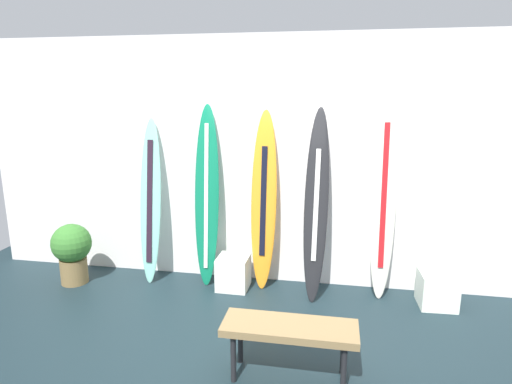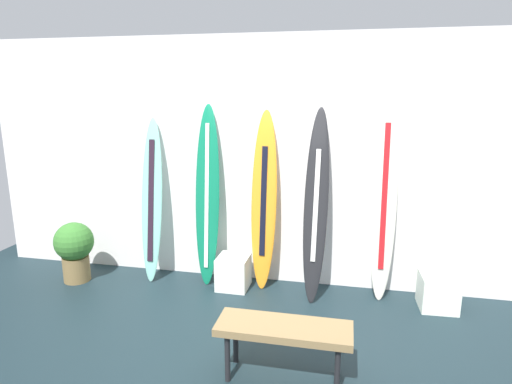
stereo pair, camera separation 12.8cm
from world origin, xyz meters
name	(u,v)px [view 1 (the left image)]	position (x,y,z in m)	size (l,w,h in m)	color
ground	(263,336)	(0.00, 0.00, -0.02)	(8.00, 8.00, 0.04)	#17282D
wall_back	(282,162)	(0.00, 1.30, 1.40)	(7.20, 0.20, 2.80)	silver
surfboard_seafoam	(151,203)	(-1.49, 0.99, 0.93)	(0.25, 0.37, 1.90)	#7CC4B3
surfboard_emerald	(207,197)	(-0.82, 1.02, 1.03)	(0.29, 0.31, 2.06)	#0F704C
surfboard_sunset	(264,201)	(-0.17, 1.04, 1.00)	(0.30, 0.30, 2.00)	orange
surfboard_charcoal	(316,205)	(0.41, 0.91, 1.02)	(0.27, 0.52, 2.04)	black
surfboard_ivory	(384,197)	(1.11, 1.03, 1.11)	(0.29, 0.31, 2.24)	silver
display_block_left	(437,289)	(1.69, 0.87, 0.18)	(0.38, 0.38, 0.36)	white
display_block_center	(233,272)	(-0.50, 0.90, 0.19)	(0.35, 0.35, 0.37)	silver
potted_plant	(72,250)	(-2.36, 0.70, 0.41)	(0.45, 0.45, 0.71)	olive
bench	(290,331)	(0.30, -0.58, 0.40)	(1.04, 0.36, 0.46)	olive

